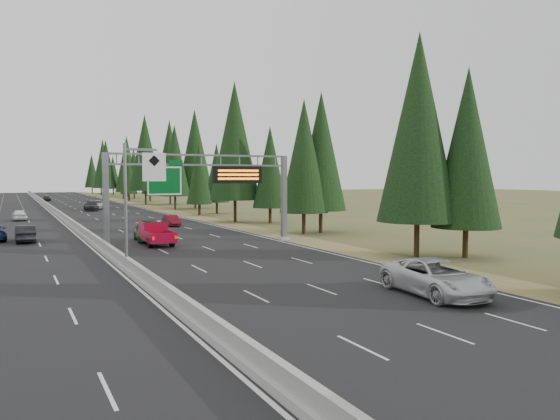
% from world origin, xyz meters
% --- Properties ---
extents(road, '(32.00, 260.00, 0.08)m').
position_xyz_m(road, '(0.00, 80.00, 0.04)').
color(road, black).
rests_on(road, ground).
extents(shoulder_right, '(3.60, 260.00, 0.06)m').
position_xyz_m(shoulder_right, '(17.80, 80.00, 0.03)').
color(shoulder_right, olive).
rests_on(shoulder_right, ground).
extents(median_barrier, '(0.70, 260.00, 0.85)m').
position_xyz_m(median_barrier, '(0.00, 80.00, 0.41)').
color(median_barrier, gray).
rests_on(median_barrier, road).
extents(sign_gantry, '(16.75, 0.98, 7.80)m').
position_xyz_m(sign_gantry, '(8.92, 34.88, 5.27)').
color(sign_gantry, slate).
rests_on(sign_gantry, road).
extents(hov_sign_pole, '(2.80, 0.50, 8.00)m').
position_xyz_m(hov_sign_pole, '(0.58, 24.97, 4.72)').
color(hov_sign_pole, slate).
rests_on(hov_sign_pole, road).
extents(tree_row_right, '(12.24, 239.96, 19.00)m').
position_xyz_m(tree_row_right, '(21.86, 76.94, 9.28)').
color(tree_row_right, black).
rests_on(tree_row_right, ground).
extents(silver_minivan, '(3.49, 6.65, 1.78)m').
position_xyz_m(silver_minivan, '(12.35, 10.69, 0.97)').
color(silver_minivan, silver).
rests_on(silver_minivan, road).
extents(red_pickup, '(2.16, 6.05, 1.97)m').
position_xyz_m(red_pickup, '(4.72, 37.31, 1.17)').
color(red_pickup, black).
rests_on(red_pickup, road).
extents(car_ahead_green, '(2.33, 5.00, 1.65)m').
position_xyz_m(car_ahead_green, '(4.65, 40.00, 0.91)').
color(car_ahead_green, '#166221').
rests_on(car_ahead_green, road).
extents(car_ahead_dkred, '(1.42, 3.96, 1.30)m').
position_xyz_m(car_ahead_dkred, '(10.74, 53.83, 0.73)').
color(car_ahead_dkred, '#600D15').
rests_on(car_ahead_dkred, road).
extents(car_ahead_dkgrey, '(2.73, 5.86, 1.66)m').
position_xyz_m(car_ahead_dkgrey, '(6.16, 88.91, 0.91)').
color(car_ahead_dkgrey, black).
rests_on(car_ahead_dkgrey, road).
extents(car_ahead_white, '(2.97, 5.74, 1.55)m').
position_xyz_m(car_ahead_white, '(7.77, 93.62, 0.85)').
color(car_ahead_white, silver).
rests_on(car_ahead_white, road).
extents(car_ahead_far, '(1.93, 4.00, 1.32)m').
position_xyz_m(car_ahead_far, '(1.50, 131.16, 0.74)').
color(car_ahead_far, black).
rests_on(car_ahead_far, road).
extents(car_onc_near, '(1.71, 4.63, 1.51)m').
position_xyz_m(car_onc_near, '(-5.32, 44.10, 0.84)').
color(car_onc_near, black).
rests_on(car_onc_near, road).
extents(car_onc_white, '(1.78, 4.37, 1.49)m').
position_xyz_m(car_onc_white, '(-5.35, 71.08, 0.82)').
color(car_onc_white, white).
rests_on(car_onc_white, road).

